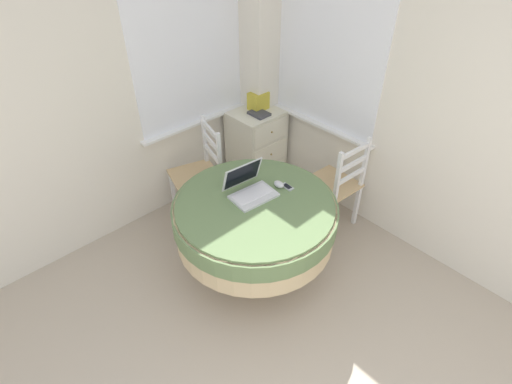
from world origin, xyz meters
name	(u,v)px	position (x,y,z in m)	size (l,w,h in m)	color
corner_room_shell	(262,113)	(1.39, 1.89, 1.28)	(4.62, 4.79, 2.55)	silver
round_dining_table	(255,218)	(1.15, 1.70, 0.58)	(1.21, 1.21, 0.72)	#4C3D2D
laptop	(250,188)	(1.19, 1.80, 0.77)	(0.35, 0.32, 0.23)	silver
computer_mouse	(279,184)	(1.41, 1.71, 0.75)	(0.06, 0.09, 0.05)	silver
cell_phone	(287,187)	(1.45, 1.67, 0.73)	(0.05, 0.10, 0.01)	#B2B7BC
dining_chair_near_back_window	(200,174)	(1.29, 2.59, 0.44)	(0.51, 0.50, 0.92)	tan
dining_chair_near_right_window	(336,185)	(2.06, 1.64, 0.44)	(0.42, 0.43, 0.92)	tan
corner_cabinet	(256,145)	(2.07, 2.68, 0.39)	(0.52, 0.46, 0.78)	silver
storage_box	(258,101)	(2.12, 2.70, 0.86)	(0.18, 0.14, 0.17)	gold
book_on_cabinet	(259,114)	(2.04, 2.60, 0.79)	(0.15, 0.19, 0.02)	#3F3F44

